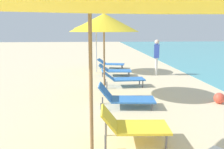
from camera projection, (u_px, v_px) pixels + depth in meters
name	position (u px, v px, depth m)	size (l,w,h in m)	color
lounger_second_shoreside	(132.00, 125.00, 4.47)	(1.27, 0.75, 0.64)	yellow
umbrella_third	(104.00, 23.00, 7.21)	(2.06, 2.06, 2.56)	olive
lounger_third_shoreside	(122.00, 78.00, 8.83)	(1.56, 0.67, 0.61)	blue
lounger_third_inland	(125.00, 97.00, 6.51)	(1.54, 0.81, 0.63)	blue
umbrella_farthest	(96.00, 24.00, 11.39)	(2.10, 2.10, 2.57)	silver
lounger_farthest_shoreside	(111.00, 63.00, 12.93)	(1.48, 0.88, 0.50)	blue
lounger_farthest_inland	(115.00, 70.00, 10.89)	(1.48, 0.80, 0.51)	blue
person_walking_mid	(157.00, 54.00, 10.95)	(0.32, 0.41, 1.58)	silver
beach_ball	(219.00, 98.00, 6.84)	(0.31, 0.31, 0.31)	#E54C38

